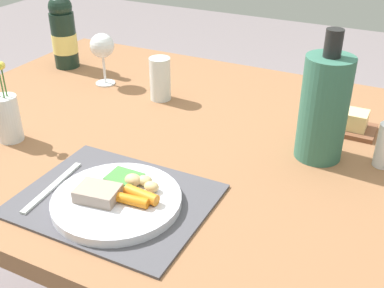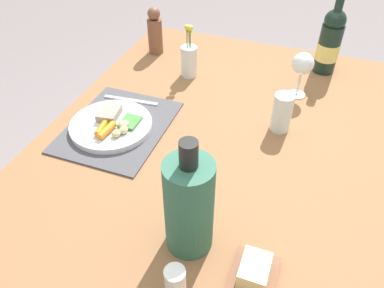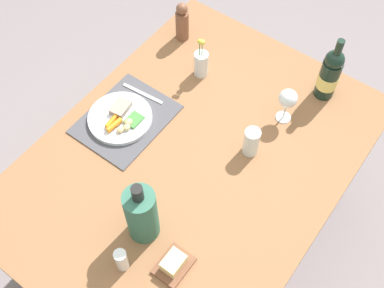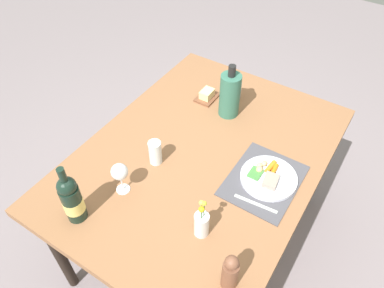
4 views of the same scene
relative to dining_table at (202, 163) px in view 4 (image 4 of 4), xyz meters
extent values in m
plane|color=gray|center=(0.00, 0.00, -0.71)|extent=(8.00, 8.00, 0.00)
cube|color=#8E5F3D|center=(0.00, 0.00, 0.04)|extent=(1.47, 1.08, 0.04)
cylinder|color=black|center=(0.65, -0.46, -0.34)|extent=(0.05, 0.05, 0.73)
cylinder|color=black|center=(-0.65, 0.46, -0.34)|extent=(0.05, 0.05, 0.73)
cylinder|color=black|center=(0.65, 0.46, -0.34)|extent=(0.05, 0.05, 0.73)
cube|color=#4A484F|center=(0.01, -0.33, 0.07)|extent=(0.38, 0.30, 0.01)
cylinder|color=silver|center=(0.03, -0.34, 0.08)|extent=(0.26, 0.26, 0.02)
cube|color=gray|center=(0.00, -0.36, 0.10)|extent=(0.09, 0.07, 0.03)
cylinder|color=orange|center=(0.07, -0.35, 0.10)|extent=(0.07, 0.03, 0.02)
cylinder|color=orange|center=(0.08, -0.32, 0.10)|extent=(0.08, 0.03, 0.02)
ellipsoid|color=tan|center=(0.04, -0.29, 0.10)|extent=(0.04, 0.03, 0.02)
ellipsoid|color=tan|center=(0.06, -0.28, 0.10)|extent=(0.03, 0.03, 0.02)
ellipsoid|color=#D5B77B|center=(0.08, -0.29, 0.10)|extent=(0.03, 0.03, 0.02)
cube|color=#43833C|center=(0.01, -0.28, 0.09)|extent=(0.07, 0.06, 0.01)
cube|color=silver|center=(-0.13, -0.35, 0.07)|extent=(0.03, 0.20, 0.00)
cylinder|color=silver|center=(-0.37, -0.22, 0.12)|extent=(0.06, 0.06, 0.12)
cylinder|color=#3F7233|center=(-0.36, -0.23, 0.16)|extent=(0.00, 0.00, 0.20)
sphere|color=gold|center=(-0.36, -0.23, 0.26)|extent=(0.02, 0.02, 0.02)
cylinder|color=#3F7233|center=(-0.36, -0.22, 0.16)|extent=(0.00, 0.00, 0.20)
sphere|color=#F0D24B|center=(-0.36, -0.22, 0.26)|extent=(0.02, 0.02, 0.02)
cylinder|color=#3F7233|center=(-0.38, -0.23, 0.15)|extent=(0.00, 0.00, 0.18)
sphere|color=yellow|center=(-0.38, -0.23, 0.24)|extent=(0.02, 0.02, 0.02)
cylinder|color=silver|center=(-0.16, 0.16, 0.13)|extent=(0.06, 0.06, 0.13)
cylinder|color=#ACDBCD|center=(-0.16, 0.16, 0.10)|extent=(0.06, 0.06, 0.07)
cylinder|color=white|center=(0.48, 0.07, 0.12)|extent=(0.04, 0.04, 0.10)
cylinder|color=#336754|center=(0.34, 0.04, 0.19)|extent=(0.11, 0.11, 0.25)
cylinder|color=black|center=(0.34, 0.04, 0.34)|extent=(0.04, 0.04, 0.06)
cylinder|color=black|center=(-0.58, 0.26, 0.16)|extent=(0.08, 0.08, 0.19)
sphere|color=black|center=(-0.58, 0.26, 0.27)|extent=(0.08, 0.08, 0.08)
cylinder|color=black|center=(-0.58, 0.26, 0.32)|extent=(0.03, 0.03, 0.10)
cylinder|color=#EED871|center=(-0.58, 0.26, 0.15)|extent=(0.08, 0.08, 0.06)
cube|color=brown|center=(0.38, 0.20, 0.07)|extent=(0.13, 0.10, 0.01)
cube|color=#F9DA91|center=(0.38, 0.20, 0.10)|extent=(0.08, 0.06, 0.05)
cylinder|color=brown|center=(-0.50, -0.42, 0.14)|extent=(0.06, 0.06, 0.14)
sphere|color=brown|center=(-0.50, -0.42, 0.23)|extent=(0.05, 0.05, 0.05)
cylinder|color=white|center=(-0.37, 0.19, 0.07)|extent=(0.06, 0.06, 0.00)
cylinder|color=white|center=(-0.37, 0.19, 0.11)|extent=(0.01, 0.01, 0.09)
sphere|color=white|center=(-0.37, 0.19, 0.19)|extent=(0.08, 0.08, 0.08)
camera|label=1|loc=(0.51, -0.97, 0.65)|focal=44.95mm
camera|label=2|loc=(0.84, 0.23, 0.83)|focal=35.71mm
camera|label=3|loc=(0.80, 0.58, 1.67)|focal=45.57mm
camera|label=4|loc=(-1.06, -0.62, 1.40)|focal=34.60mm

